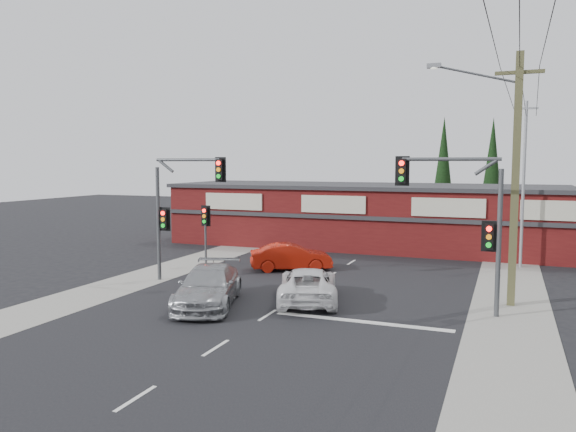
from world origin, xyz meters
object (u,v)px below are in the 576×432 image
(white_suv, at_px, (308,285))
(silver_suv, at_px, (208,286))
(shop_building, at_px, (364,215))
(utility_pole, at_px, (512,171))
(red_sedan, at_px, (291,257))

(white_suv, bearing_deg, silver_suv, 13.39)
(shop_building, distance_m, utility_pole, 17.15)
(silver_suv, bearing_deg, shop_building, 65.91)
(red_sedan, bearing_deg, white_suv, 178.82)
(red_sedan, height_order, utility_pole, utility_pole)
(utility_pole, bearing_deg, white_suv, -163.22)
(silver_suv, distance_m, utility_pole, 12.87)
(shop_building, relative_size, utility_pole, 2.73)
(white_suv, relative_size, utility_pole, 0.50)
(silver_suv, bearing_deg, white_suv, 13.29)
(shop_building, bearing_deg, utility_pole, -56.24)
(white_suv, distance_m, utility_pole, 9.30)
(red_sedan, relative_size, utility_pole, 0.43)
(white_suv, distance_m, red_sedan, 6.77)
(white_suv, bearing_deg, red_sedan, -81.27)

